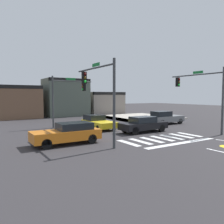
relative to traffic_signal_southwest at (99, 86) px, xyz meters
name	(u,v)px	position (x,y,z in m)	size (l,w,h in m)	color
ground_plane	(128,131)	(5.02, 3.29, -4.05)	(120.00, 120.00, 0.00)	#302D30
crosswalk_near	(162,138)	(5.02, -1.21, -4.04)	(7.06, 2.48, 0.01)	silver
curb_corner_northeast	(137,117)	(13.52, 12.71, -3.97)	(10.00, 10.60, 0.15)	#B2AA9E
storefront_row	(63,101)	(5.19, 22.32, -1.49)	(21.02, 6.80, 6.14)	brown
traffic_signal_southwest	(99,86)	(0.00, 0.00, 0.00)	(0.32, 5.54, 5.75)	#383A3D
traffic_signal_northwest	(68,92)	(1.14, 9.18, -0.31)	(4.57, 0.32, 5.45)	#383A3D
traffic_signal_southeast	(201,88)	(10.58, -0.57, 0.02)	(0.32, 5.82, 5.85)	#383A3D
car_black	(143,124)	(5.70, 1.91, -3.30)	(4.62, 1.75, 1.46)	black
car_gray	(165,118)	(11.63, 4.97, -3.26)	(4.39, 1.71, 1.58)	slate
car_orange	(68,133)	(-2.04, 0.82, -3.28)	(4.72, 1.85, 1.48)	orange
car_yellow	(98,122)	(3.16, 6.09, -3.36)	(1.95, 4.38, 1.37)	gold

